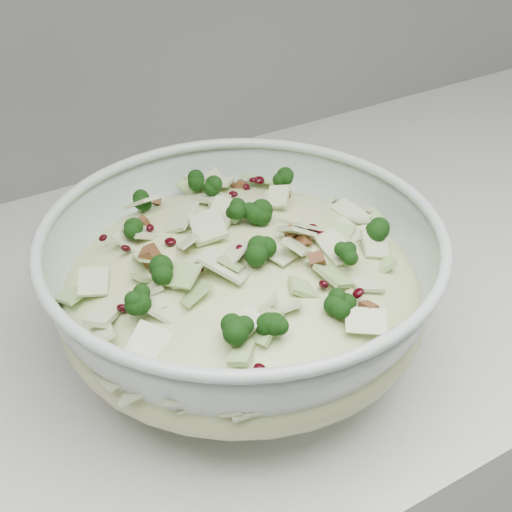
# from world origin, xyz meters

# --- Properties ---
(mixing_bowl) EXTENTS (0.42, 0.42, 0.13)m
(mixing_bowl) POSITION_xyz_m (-0.09, 1.60, 0.97)
(mixing_bowl) COLOR #B4C6B9
(mixing_bowl) RESTS_ON counter
(salad) EXTENTS (0.43, 0.43, 0.13)m
(salad) POSITION_xyz_m (-0.09, 1.60, 0.99)
(salad) COLOR beige
(salad) RESTS_ON mixing_bowl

